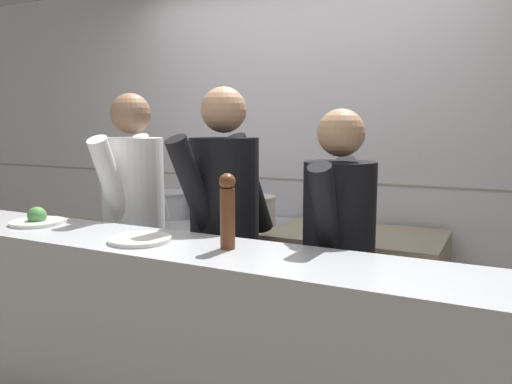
{
  "coord_description": "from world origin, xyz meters",
  "views": [
    {
      "loc": [
        1.26,
        -1.81,
        1.53
      ],
      "look_at": [
        0.0,
        0.69,
        1.15
      ],
      "focal_mm": 35.0,
      "sensor_mm": 36.0,
      "label": 1
    }
  ],
  "objects_px": {
    "stock_pot": "(172,204)",
    "sauce_pot": "(214,207)",
    "mixing_bowl_steel": "(343,223)",
    "oven_range": "(212,284)",
    "pepper_mill": "(227,210)",
    "chef_head_cook": "(135,227)",
    "plated_dish_appetiser": "(140,239)",
    "plated_dish_main": "(37,220)",
    "braising_pot": "(256,210)",
    "chef_line": "(338,266)",
    "chef_sous": "(225,238)"
  },
  "relations": [
    {
      "from": "braising_pot",
      "to": "plated_dish_appetiser",
      "type": "height_order",
      "value": "braising_pot"
    },
    {
      "from": "pepper_mill",
      "to": "chef_line",
      "type": "height_order",
      "value": "chef_line"
    },
    {
      "from": "oven_range",
      "to": "mixing_bowl_steel",
      "type": "distance_m",
      "value": 1.03
    },
    {
      "from": "plated_dish_appetiser",
      "to": "chef_sous",
      "type": "xyz_separation_m",
      "value": [
        0.12,
        0.52,
        -0.09
      ]
    },
    {
      "from": "stock_pot",
      "to": "chef_head_cook",
      "type": "xyz_separation_m",
      "value": [
        0.19,
        -0.62,
        -0.03
      ]
    },
    {
      "from": "oven_range",
      "to": "stock_pot",
      "type": "relative_size",
      "value": 3.18
    },
    {
      "from": "sauce_pot",
      "to": "plated_dish_appetiser",
      "type": "xyz_separation_m",
      "value": [
        0.38,
        -1.22,
        0.07
      ]
    },
    {
      "from": "oven_range",
      "to": "stock_pot",
      "type": "bearing_deg",
      "value": -179.12
    },
    {
      "from": "braising_pot",
      "to": "oven_range",
      "type": "bearing_deg",
      "value": -177.7
    },
    {
      "from": "oven_range",
      "to": "pepper_mill",
      "type": "bearing_deg",
      "value": -55.19
    },
    {
      "from": "stock_pot",
      "to": "chef_line",
      "type": "bearing_deg",
      "value": -25.41
    },
    {
      "from": "sauce_pot",
      "to": "oven_range",
      "type": "bearing_deg",
      "value": -120.65
    },
    {
      "from": "mixing_bowl_steel",
      "to": "stock_pot",
      "type": "bearing_deg",
      "value": -176.87
    },
    {
      "from": "braising_pot",
      "to": "chef_head_cook",
      "type": "height_order",
      "value": "chef_head_cook"
    },
    {
      "from": "braising_pot",
      "to": "mixing_bowl_steel",
      "type": "distance_m",
      "value": 0.57
    },
    {
      "from": "sauce_pot",
      "to": "braising_pot",
      "type": "height_order",
      "value": "braising_pot"
    },
    {
      "from": "sauce_pot",
      "to": "plated_dish_main",
      "type": "height_order",
      "value": "plated_dish_main"
    },
    {
      "from": "stock_pot",
      "to": "mixing_bowl_steel",
      "type": "height_order",
      "value": "stock_pot"
    },
    {
      "from": "pepper_mill",
      "to": "chef_head_cook",
      "type": "relative_size",
      "value": 0.18
    },
    {
      "from": "plated_dish_main",
      "to": "pepper_mill",
      "type": "xyz_separation_m",
      "value": [
        1.1,
        -0.0,
        0.14
      ]
    },
    {
      "from": "stock_pot",
      "to": "chef_line",
      "type": "xyz_separation_m",
      "value": [
        1.42,
        -0.68,
        -0.09
      ]
    },
    {
      "from": "sauce_pot",
      "to": "pepper_mill",
      "type": "distance_m",
      "value": 1.41
    },
    {
      "from": "sauce_pot",
      "to": "braising_pot",
      "type": "bearing_deg",
      "value": -1.92
    },
    {
      "from": "mixing_bowl_steel",
      "to": "chef_head_cook",
      "type": "distance_m",
      "value": 1.24
    },
    {
      "from": "braising_pot",
      "to": "chef_sous",
      "type": "relative_size",
      "value": 0.15
    },
    {
      "from": "chef_head_cook",
      "to": "plated_dish_appetiser",
      "type": "bearing_deg",
      "value": -56.76
    },
    {
      "from": "plated_dish_appetiser",
      "to": "sauce_pot",
      "type": "bearing_deg",
      "value": 107.17
    },
    {
      "from": "plated_dish_appetiser",
      "to": "chef_head_cook",
      "type": "xyz_separation_m",
      "value": [
        -0.51,
        0.57,
        -0.1
      ]
    },
    {
      "from": "chef_head_cook",
      "to": "chef_sous",
      "type": "bearing_deg",
      "value": -13.3
    },
    {
      "from": "plated_dish_appetiser",
      "to": "chef_head_cook",
      "type": "relative_size",
      "value": 0.16
    },
    {
      "from": "oven_range",
      "to": "pepper_mill",
      "type": "distance_m",
      "value": 1.57
    },
    {
      "from": "chef_head_cook",
      "to": "chef_sous",
      "type": "height_order",
      "value": "chef_sous"
    },
    {
      "from": "sauce_pot",
      "to": "pepper_mill",
      "type": "bearing_deg",
      "value": -56.24
    },
    {
      "from": "braising_pot",
      "to": "pepper_mill",
      "type": "distance_m",
      "value": 1.25
    },
    {
      "from": "stock_pot",
      "to": "chef_line",
      "type": "relative_size",
      "value": 0.2
    },
    {
      "from": "oven_range",
      "to": "braising_pot",
      "type": "distance_m",
      "value": 0.64
    },
    {
      "from": "stock_pot",
      "to": "sauce_pot",
      "type": "height_order",
      "value": "stock_pot"
    },
    {
      "from": "stock_pot",
      "to": "mixing_bowl_steel",
      "type": "xyz_separation_m",
      "value": [
        1.22,
        0.07,
        -0.04
      ]
    },
    {
      "from": "stock_pot",
      "to": "braising_pot",
      "type": "relative_size",
      "value": 1.18
    },
    {
      "from": "plated_dish_main",
      "to": "chef_sous",
      "type": "bearing_deg",
      "value": 28.97
    },
    {
      "from": "mixing_bowl_steel",
      "to": "pepper_mill",
      "type": "xyz_separation_m",
      "value": [
        -0.12,
        -1.19,
        0.26
      ]
    },
    {
      "from": "sauce_pot",
      "to": "chef_head_cook",
      "type": "height_order",
      "value": "chef_head_cook"
    },
    {
      "from": "mixing_bowl_steel",
      "to": "plated_dish_appetiser",
      "type": "height_order",
      "value": "plated_dish_appetiser"
    },
    {
      "from": "sauce_pot",
      "to": "chef_line",
      "type": "bearing_deg",
      "value": -32.89
    },
    {
      "from": "sauce_pot",
      "to": "chef_sous",
      "type": "height_order",
      "value": "chef_sous"
    },
    {
      "from": "sauce_pot",
      "to": "chef_line",
      "type": "height_order",
      "value": "chef_line"
    },
    {
      "from": "stock_pot",
      "to": "mixing_bowl_steel",
      "type": "relative_size",
      "value": 1.31
    },
    {
      "from": "plated_dish_main",
      "to": "plated_dish_appetiser",
      "type": "bearing_deg",
      "value": -5.23
    },
    {
      "from": "pepper_mill",
      "to": "chef_sous",
      "type": "relative_size",
      "value": 0.18
    },
    {
      "from": "oven_range",
      "to": "plated_dish_appetiser",
      "type": "bearing_deg",
      "value": -71.88
    }
  ]
}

